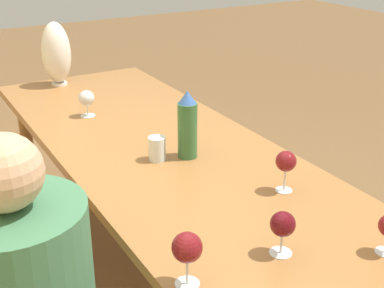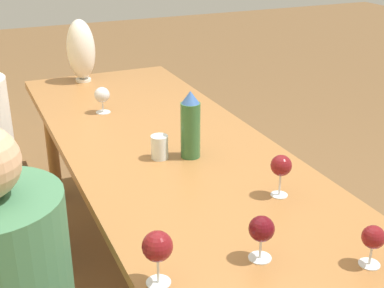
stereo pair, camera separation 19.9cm
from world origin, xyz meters
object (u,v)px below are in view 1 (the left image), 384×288
wine_glass_4 (187,249)px  wine_glass_2 (283,225)px  water_bottle (187,126)px  wine_glass_1 (87,99)px  water_tumbler (157,149)px  wine_glass_0 (286,162)px  vase (56,53)px

wine_glass_4 → wine_glass_2: bearing=-92.4°
water_bottle → wine_glass_1: 0.67m
water_bottle → water_tumbler: (0.03, 0.12, -0.09)m
water_bottle → wine_glass_0: bearing=-160.4°
vase → wine_glass_4: 1.93m
vase → wine_glass_1: bearing=176.3°
wine_glass_0 → water_tumbler: bearing=30.6°
water_bottle → vase: vase is taller
vase → wine_glass_4: size_ratio=2.30×
vase → wine_glass_2: 1.93m
wine_glass_2 → wine_glass_4: (0.01, 0.30, 0.02)m
wine_glass_1 → wine_glass_2: wine_glass_2 is taller
wine_glass_0 → wine_glass_1: (1.06, 0.33, -0.02)m
water_tumbler → wine_glass_4: bearing=159.1°
water_bottle → vase: bearing=6.9°
water_bottle → wine_glass_2: (-0.71, 0.10, -0.04)m
wine_glass_2 → wine_glass_4: wine_glass_4 is taller
wine_glass_0 → wine_glass_2: (-0.29, 0.25, -0.02)m
water_bottle → wine_glass_2: 0.72m
water_bottle → wine_glass_0: water_bottle is taller
vase → wine_glass_2: (-1.92, -0.05, -0.09)m
water_tumbler → wine_glass_0: wine_glass_0 is taller
water_tumbler → water_bottle: bearing=-106.0°
wine_glass_0 → wine_glass_4: (-0.28, 0.55, 0.00)m
wine_glass_2 → water_tumbler: bearing=1.5°
vase → wine_glass_0: size_ratio=2.37×
wine_glass_2 → wine_glass_4: bearing=87.6°
water_tumbler → wine_glass_2: (-0.74, -0.02, 0.05)m
water_tumbler → wine_glass_2: size_ratio=0.71×
water_tumbler → wine_glass_0: bearing=-149.4°
vase → wine_glass_1: 0.58m
vase → wine_glass_2: bearing=-178.6°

